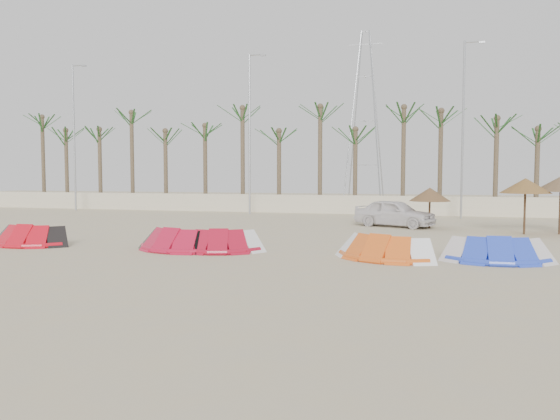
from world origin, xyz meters
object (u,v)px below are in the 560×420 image
(car, at_px, (395,213))
(kite_red_mid, at_px, (180,238))
(kite_blue, at_px, (496,248))
(kite_red_right, at_px, (222,240))
(kite_red_left, at_px, (34,234))
(parasol_left, at_px, (430,194))
(parasol_mid, at_px, (525,186))
(kite_orange, at_px, (384,246))

(car, bearing_deg, kite_red_mid, 169.27)
(kite_blue, bearing_deg, kite_red_right, -178.88)
(kite_red_left, xyz_separation_m, kite_red_right, (7.84, 0.36, -0.00))
(kite_blue, relative_size, parasol_left, 1.59)
(kite_red_mid, xyz_separation_m, kite_red_right, (1.67, 0.04, -0.00))
(parasol_mid, bearing_deg, kite_blue, -104.16)
(kite_red_left, bearing_deg, parasol_mid, 25.34)
(kite_red_left, bearing_deg, kite_orange, 0.71)
(kite_blue, distance_m, parasol_mid, 9.10)
(kite_blue, xyz_separation_m, parasol_left, (-2.08, 10.45, 1.33))
(kite_red_mid, height_order, parasol_left, parasol_left)
(kite_red_left, relative_size, parasol_mid, 1.26)
(car, bearing_deg, parasol_left, -77.33)
(parasol_mid, xyz_separation_m, car, (-6.04, 2.12, -1.53))
(kite_orange, relative_size, car, 0.88)
(kite_red_left, height_order, kite_red_mid, same)
(kite_red_left, distance_m, parasol_left, 18.77)
(kite_red_mid, distance_m, parasol_left, 14.01)
(kite_orange, relative_size, parasol_mid, 1.45)
(kite_red_left, xyz_separation_m, kite_blue, (17.22, 0.55, 0.00))
(kite_blue, xyz_separation_m, car, (-3.86, 10.76, 0.31))
(parasol_mid, bearing_deg, kite_red_mid, -146.18)
(parasol_left, bearing_deg, kite_red_left, -144.00)
(kite_red_right, bearing_deg, parasol_left, 55.53)
(kite_red_right, bearing_deg, parasol_mid, 37.36)
(kite_red_mid, xyz_separation_m, car, (7.19, 10.98, 0.31))
(kite_blue, bearing_deg, kite_red_mid, -178.85)
(kite_orange, bearing_deg, car, 91.59)
(car, bearing_deg, parasol_mid, -86.84)
(kite_red_right, xyz_separation_m, parasol_mid, (11.56, 8.83, 1.84))
(parasol_left, bearing_deg, parasol_mid, -23.03)
(kite_red_left, xyz_separation_m, parasol_mid, (19.41, 9.19, 1.84))
(kite_red_mid, bearing_deg, kite_blue, 1.15)
(parasol_left, xyz_separation_m, car, (-1.78, 0.31, -1.02))
(parasol_left, bearing_deg, kite_blue, -78.75)
(kite_orange, relative_size, kite_blue, 1.13)
(kite_red_right, height_order, parasol_mid, parasol_mid)
(kite_blue, relative_size, parasol_mid, 1.29)
(kite_red_left, xyz_separation_m, kite_red_mid, (6.17, 0.33, 0.00))
(kite_red_mid, xyz_separation_m, kite_blue, (11.05, 0.22, -0.00))
(kite_red_right, distance_m, kite_orange, 5.83)
(kite_red_right, distance_m, parasol_left, 12.97)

